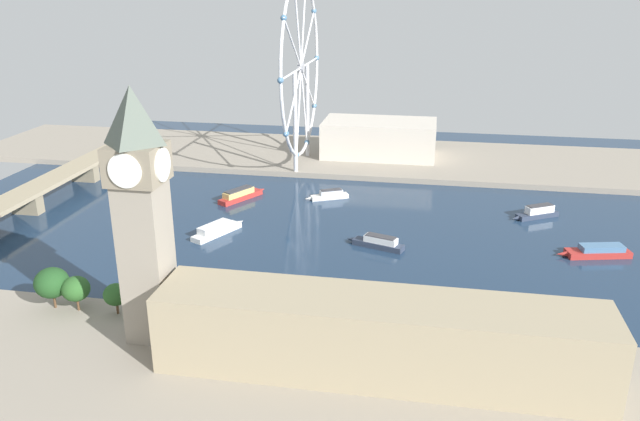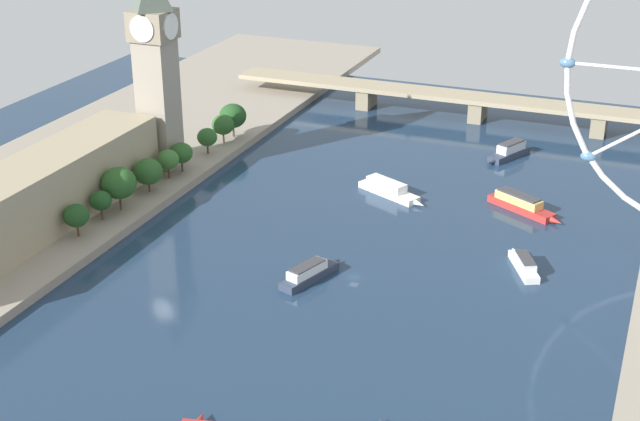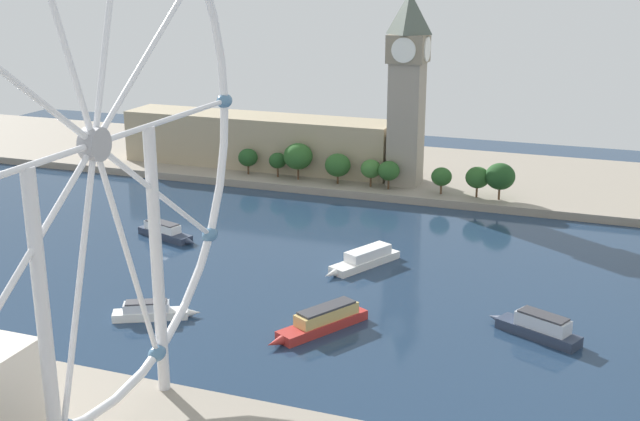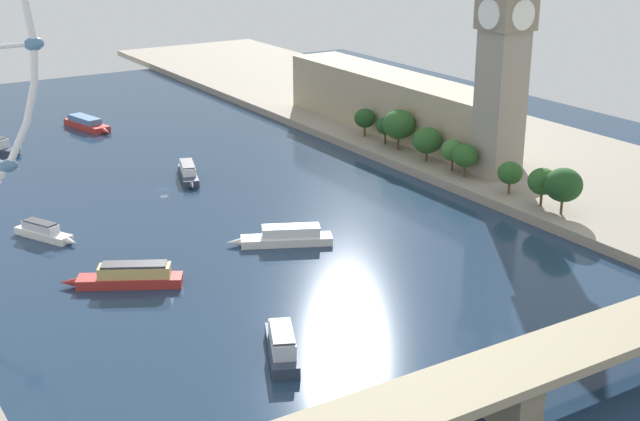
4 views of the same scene
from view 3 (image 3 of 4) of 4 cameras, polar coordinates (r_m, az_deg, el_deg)
ground_plane at (r=263.26m, az=-10.93°, el=-2.82°), size 417.05×417.05×0.00m
riverbank_left at (r=369.35m, az=-1.09°, el=3.42°), size 90.00×520.00×3.00m
clock_tower at (r=320.81m, az=6.14°, el=8.65°), size 15.35×15.35×74.92m
parliament_block at (r=355.10m, az=-4.40°, el=4.90°), size 22.00×119.83×22.13m
tree_row_embankment at (r=320.44m, az=3.70°, el=3.08°), size 12.91×114.14×15.11m
ferris_wheel at (r=143.10m, az=-15.52°, el=4.17°), size 102.03×3.20×104.72m
tour_boat_0 at (r=206.86m, az=15.05°, el=-7.92°), size 14.00×24.05×6.39m
tour_boat_2 at (r=245.96m, az=3.17°, el=-3.41°), size 28.40×16.63×5.26m
tour_boat_3 at (r=203.70m, az=0.18°, el=-7.74°), size 28.36×18.23×5.92m
tour_boat_5 at (r=275.05m, az=-10.81°, el=-1.47°), size 11.68×25.16×5.36m
tour_boat_6 at (r=214.60m, az=-11.76°, el=-6.95°), size 12.89×21.46×4.82m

